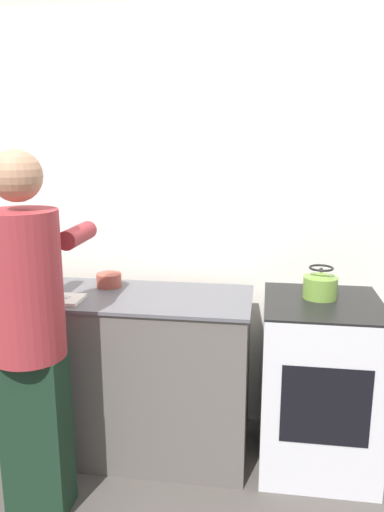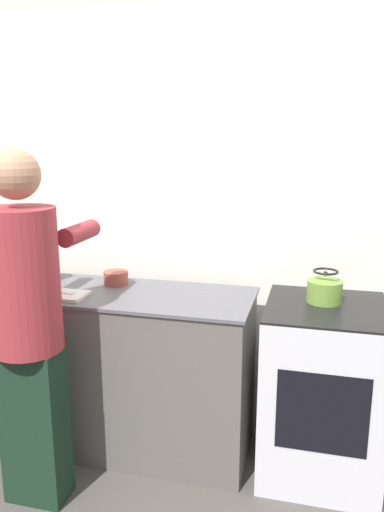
{
  "view_description": "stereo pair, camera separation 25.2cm",
  "coord_description": "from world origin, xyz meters",
  "px_view_note": "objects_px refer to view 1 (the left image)",
  "views": [
    {
      "loc": [
        0.62,
        -2.24,
        1.77
      ],
      "look_at": [
        0.26,
        0.19,
        1.19
      ],
      "focal_mm": 35.0,
      "sensor_mm": 36.0,
      "label": 1
    },
    {
      "loc": [
        0.86,
        -2.19,
        1.77
      ],
      "look_at": [
        0.26,
        0.19,
        1.19
      ],
      "focal_mm": 35.0,
      "sensor_mm": 36.0,
      "label": 2
    }
  ],
  "objects_px": {
    "knife": "(50,295)",
    "kettle": "(320,285)",
    "oven": "(318,383)",
    "person": "(29,326)",
    "canister_jar": "(37,273)",
    "bowl_prep": "(109,280)",
    "cutting_board": "(53,299)"
  },
  "relations": [
    {
      "from": "cutting_board",
      "to": "knife",
      "type": "height_order",
      "value": "knife"
    },
    {
      "from": "person",
      "to": "bowl_prep",
      "type": "relative_size",
      "value": 12.17
    },
    {
      "from": "kettle",
      "to": "canister_jar",
      "type": "xyz_separation_m",
      "value": [
        -1.6,
        0.01,
        0.0
      ]
    },
    {
      "from": "bowl_prep",
      "to": "oven",
      "type": "bearing_deg",
      "value": -4.74
    },
    {
      "from": "knife",
      "to": "kettle",
      "type": "xyz_separation_m",
      "value": [
        1.42,
        0.22,
        0.05
      ]
    },
    {
      "from": "oven",
      "to": "bowl_prep",
      "type": "xyz_separation_m",
      "value": [
        -1.19,
        0.1,
        0.51
      ]
    },
    {
      "from": "person",
      "to": "cutting_board",
      "type": "relative_size",
      "value": 5.57
    },
    {
      "from": "kettle",
      "to": "bowl_prep",
      "type": "height_order",
      "value": "kettle"
    },
    {
      "from": "person",
      "to": "cutting_board",
      "type": "height_order",
      "value": "person"
    },
    {
      "from": "cutting_board",
      "to": "canister_jar",
      "type": "xyz_separation_m",
      "value": [
        -0.21,
        0.26,
        0.06
      ]
    },
    {
      "from": "cutting_board",
      "to": "canister_jar",
      "type": "distance_m",
      "value": 0.34
    },
    {
      "from": "canister_jar",
      "to": "bowl_prep",
      "type": "bearing_deg",
      "value": 3.81
    },
    {
      "from": "bowl_prep",
      "to": "canister_jar",
      "type": "height_order",
      "value": "canister_jar"
    },
    {
      "from": "bowl_prep",
      "to": "canister_jar",
      "type": "xyz_separation_m",
      "value": [
        -0.42,
        -0.03,
        0.03
      ]
    },
    {
      "from": "person",
      "to": "kettle",
      "type": "xyz_separation_m",
      "value": [
        1.34,
        0.63,
        0.07
      ]
    },
    {
      "from": "oven",
      "to": "person",
      "type": "relative_size",
      "value": 0.54
    },
    {
      "from": "cutting_board",
      "to": "kettle",
      "type": "xyz_separation_m",
      "value": [
        1.39,
        0.25,
        0.06
      ]
    },
    {
      "from": "person",
      "to": "cutting_board",
      "type": "distance_m",
      "value": 0.38
    },
    {
      "from": "oven",
      "to": "knife",
      "type": "xyz_separation_m",
      "value": [
        -1.43,
        -0.16,
        0.49
      ]
    },
    {
      "from": "knife",
      "to": "cutting_board",
      "type": "bearing_deg",
      "value": -34.59
    },
    {
      "from": "knife",
      "to": "canister_jar",
      "type": "bearing_deg",
      "value": 140.34
    },
    {
      "from": "kettle",
      "to": "canister_jar",
      "type": "distance_m",
      "value": 1.6
    },
    {
      "from": "oven",
      "to": "person",
      "type": "bearing_deg",
      "value": -157.38
    },
    {
      "from": "canister_jar",
      "to": "oven",
      "type": "bearing_deg",
      "value": -2.51
    },
    {
      "from": "cutting_board",
      "to": "canister_jar",
      "type": "height_order",
      "value": "canister_jar"
    },
    {
      "from": "person",
      "to": "kettle",
      "type": "height_order",
      "value": "person"
    },
    {
      "from": "cutting_board",
      "to": "canister_jar",
      "type": "bearing_deg",
      "value": 128.55
    },
    {
      "from": "knife",
      "to": "bowl_prep",
      "type": "bearing_deg",
      "value": 59.74
    },
    {
      "from": "person",
      "to": "kettle",
      "type": "relative_size",
      "value": 9.52
    },
    {
      "from": "oven",
      "to": "person",
      "type": "height_order",
      "value": "person"
    },
    {
      "from": "knife",
      "to": "kettle",
      "type": "height_order",
      "value": "kettle"
    },
    {
      "from": "person",
      "to": "knife",
      "type": "xyz_separation_m",
      "value": [
        -0.08,
        0.4,
        0.01
      ]
    }
  ]
}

